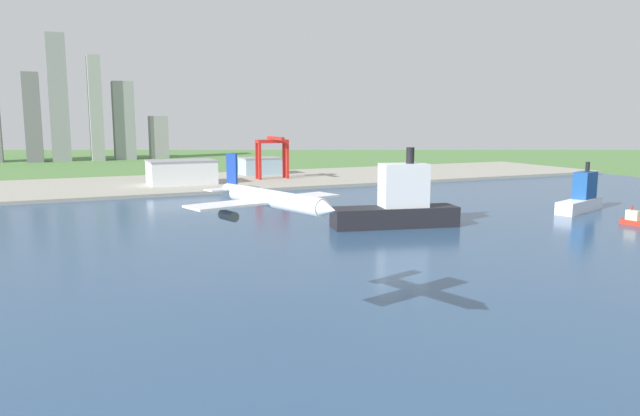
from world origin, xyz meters
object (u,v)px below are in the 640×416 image
warehouse_main (182,172)px  warehouse_annex (260,166)px  tugboat_small (636,220)px  airplane_landing (272,200)px  ferry_boat (582,197)px  port_crane_red (272,148)px  cargo_ship (398,204)px

warehouse_main → warehouse_annex: size_ratio=1.43×
tugboat_small → airplane_landing: bearing=-162.4°
tugboat_small → warehouse_main: (-170.55, 262.86, 8.89)m
airplane_landing → ferry_boat: airplane_landing is taller
airplane_landing → warehouse_annex: airplane_landing is taller
warehouse_main → airplane_landing: bearing=-97.8°
port_crane_red → warehouse_main: port_crane_red is taller
tugboat_small → cargo_ship: 118.75m
warehouse_main → port_crane_red: bearing=5.5°
port_crane_red → warehouse_annex: port_crane_red is taller
ferry_boat → warehouse_annex: ferry_boat is taller
port_crane_red → warehouse_annex: size_ratio=1.00×
warehouse_annex → airplane_landing: bearing=-108.4°
cargo_ship → port_crane_red: 224.25m
cargo_ship → port_crane_red: cargo_ship is taller
cargo_ship → port_crane_red: (15.68, 223.06, 16.87)m
tugboat_small → warehouse_annex: 328.64m
tugboat_small → warehouse_annex: bearing=105.6°
port_crane_red → warehouse_annex: bearing=84.1°
port_crane_red → warehouse_main: size_ratio=0.70×
airplane_landing → warehouse_annex: bearing=71.6°
ferry_boat → tugboat_small: bearing=-106.1°
ferry_boat → warehouse_main: (-183.70, 217.41, 3.53)m
tugboat_small → cargo_ship: bearing=156.4°
warehouse_main → warehouse_annex: (82.38, 53.65, -1.68)m
tugboat_small → warehouse_annex: size_ratio=0.50×
cargo_ship → warehouse_main: size_ratio=1.26×
port_crane_red → airplane_landing: bearing=-110.0°
port_crane_red → warehouse_annex: (4.74, 46.11, -18.15)m
cargo_ship → warehouse_annex: cargo_ship is taller
cargo_ship → warehouse_main: cargo_ship is taller
port_crane_red → cargo_ship: bearing=-94.0°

